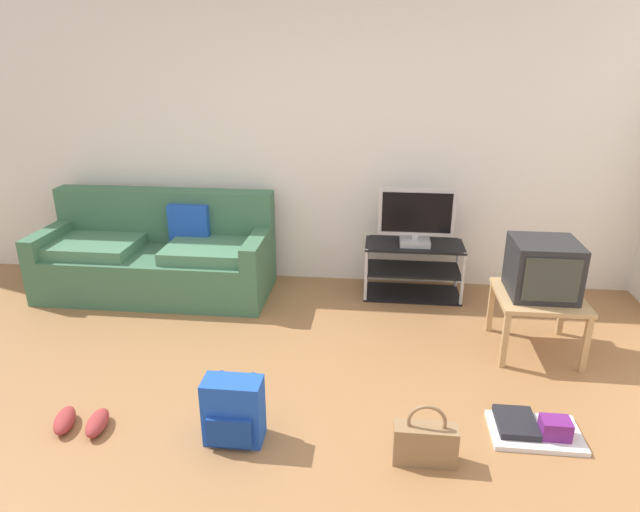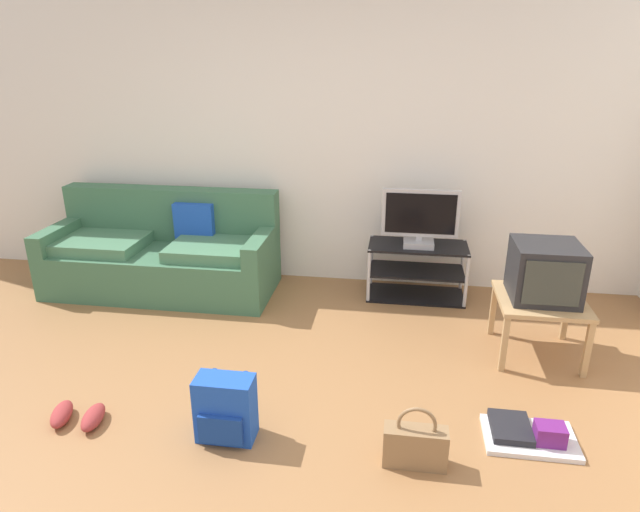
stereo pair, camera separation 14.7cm
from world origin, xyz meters
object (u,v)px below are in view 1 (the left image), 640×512
at_px(couch, 159,257).
at_px(handbag, 425,442).
at_px(floor_tray, 534,429).
at_px(tv_stand, 413,269).
at_px(backpack, 234,411).
at_px(flat_tv, 416,218).
at_px(side_table, 538,302).
at_px(crt_tv, 543,268).
at_px(sneakers_pair, 81,422).

bearing_deg(couch, handbag, -41.93).
bearing_deg(couch, floor_tray, -30.94).
xyz_separation_m(tv_stand, backpack, (-1.07, -2.09, -0.05)).
bearing_deg(floor_tray, flat_tv, 108.21).
relative_size(side_table, floor_tray, 1.17).
height_order(side_table, handbag, side_table).
bearing_deg(tv_stand, crt_tv, -45.99).
bearing_deg(tv_stand, handbag, -90.78).
distance_m(flat_tv, sneakers_pair, 2.95).
relative_size(flat_tv, sneakers_pair, 1.78).
bearing_deg(floor_tray, side_table, 77.12).
relative_size(flat_tv, side_table, 1.09).
height_order(sneakers_pair, floor_tray, floor_tray).
relative_size(crt_tv, backpack, 1.16).
distance_m(tv_stand, flat_tv, 0.48).
xyz_separation_m(handbag, sneakers_pair, (-1.95, 0.06, -0.08)).
xyz_separation_m(tv_stand, handbag, (-0.03, -2.16, -0.12)).
relative_size(side_table, crt_tv, 1.34).
bearing_deg(handbag, backpack, 176.56).
bearing_deg(sneakers_pair, crt_tv, 23.71).
relative_size(couch, tv_stand, 2.37).
xyz_separation_m(side_table, floor_tray, (-0.23, -0.99, -0.34)).
height_order(flat_tv, handbag, flat_tv).
xyz_separation_m(couch, sneakers_pair, (0.28, -1.95, -0.28)).
bearing_deg(crt_tv, handbag, -123.74).
height_order(handbag, sneakers_pair, handbag).
bearing_deg(flat_tv, couch, -176.84).
xyz_separation_m(couch, handbag, (2.24, -2.01, -0.20)).
bearing_deg(tv_stand, flat_tv, -90.00).
relative_size(crt_tv, sneakers_pair, 1.22).
distance_m(couch, handbag, 3.01).
bearing_deg(floor_tray, couch, 149.06).
relative_size(tv_stand, floor_tray, 1.68).
distance_m(side_table, crt_tv, 0.26).
bearing_deg(side_table, tv_stand, 133.47).
distance_m(handbag, sneakers_pair, 1.96).
xyz_separation_m(flat_tv, handbag, (-0.03, -2.13, -0.60)).
height_order(tv_stand, backpack, tv_stand).
height_order(handbag, floor_tray, handbag).
height_order(couch, sneakers_pair, couch).
distance_m(backpack, floor_tray, 1.70).
distance_m(handbag, floor_tray, 0.70).
distance_m(crt_tv, sneakers_pair, 3.13).
xyz_separation_m(side_table, sneakers_pair, (-2.82, -1.22, -0.33)).
bearing_deg(handbag, tv_stand, 89.22).
bearing_deg(tv_stand, sneakers_pair, -133.35).
relative_size(side_table, handbag, 1.67).
xyz_separation_m(flat_tv, side_table, (0.83, -0.86, -0.35)).
distance_m(couch, backpack, 2.29).
relative_size(side_table, sneakers_pair, 1.63).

